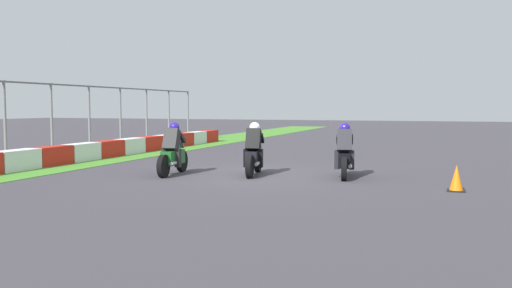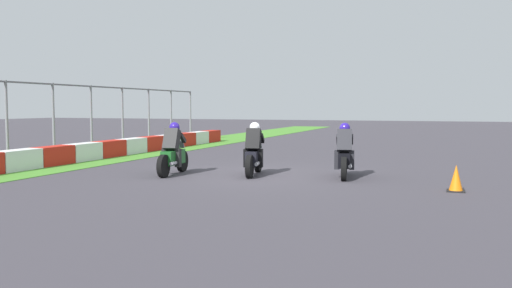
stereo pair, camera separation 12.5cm
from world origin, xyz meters
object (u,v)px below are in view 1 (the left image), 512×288
at_px(rider_lane_b, 254,153).
at_px(traffic_cone, 456,179).
at_px(rider_lane_a, 344,155).
at_px(rider_lane_c, 173,153).

xyz_separation_m(rider_lane_b, traffic_cone, (-1.15, -5.39, -0.34)).
relative_size(rider_lane_b, traffic_cone, 3.29).
bearing_deg(rider_lane_b, traffic_cone, -112.27).
distance_m(rider_lane_a, rider_lane_c, 4.86).
height_order(rider_lane_b, traffic_cone, rider_lane_b).
relative_size(rider_lane_a, traffic_cone, 3.30).
bearing_deg(rider_lane_a, traffic_cone, -127.71).
xyz_separation_m(rider_lane_a, traffic_cone, (-1.52, -2.87, -0.34)).
relative_size(rider_lane_b, rider_lane_c, 0.99).
bearing_deg(rider_lane_a, rider_lane_b, 88.77).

